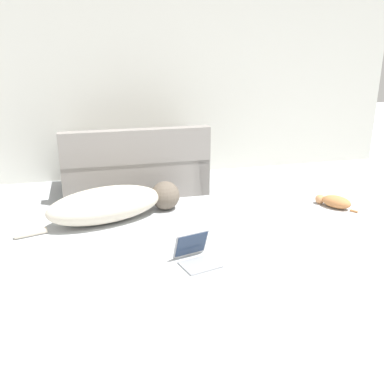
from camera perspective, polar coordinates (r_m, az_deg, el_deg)
ground_plane at (r=2.68m, az=13.61°, el=-21.69°), size 20.00×20.00×0.00m
wall_back at (r=5.86m, az=-3.93°, el=14.86°), size 6.61×0.06×2.60m
couch at (r=5.32m, az=-7.69°, el=3.09°), size 1.70×0.91×0.83m
dog at (r=4.48m, az=-10.49°, el=-1.54°), size 1.72×0.82×0.35m
cat at (r=5.03m, az=18.45°, el=-1.21°), size 0.35×0.45×0.14m
laptop_open at (r=3.61m, az=0.36°, el=-8.06°), size 0.37×0.40×0.25m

